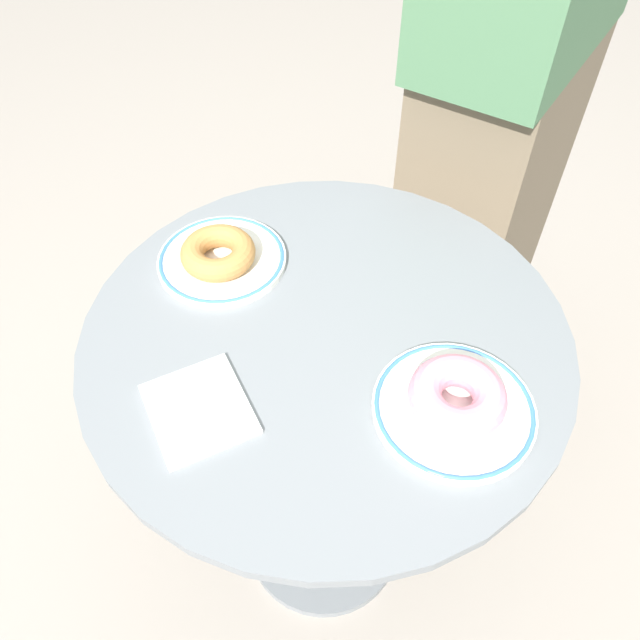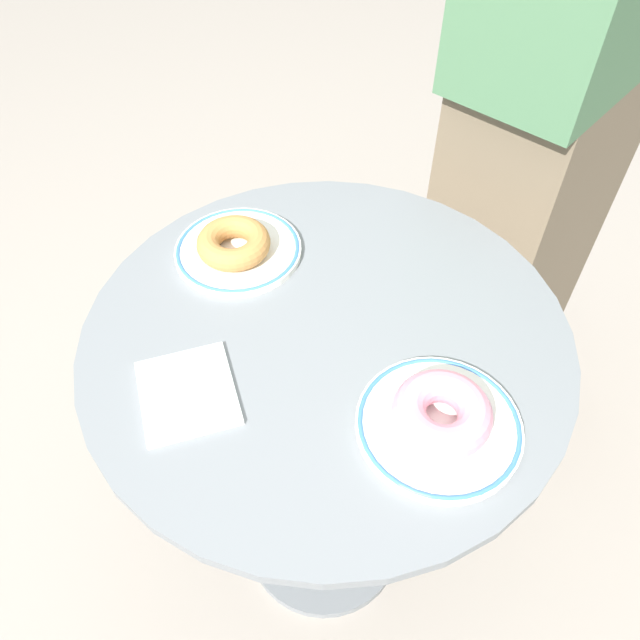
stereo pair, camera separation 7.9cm
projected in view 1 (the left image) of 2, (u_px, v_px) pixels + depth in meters
name	position (u px, v px, depth m)	size (l,w,h in m)	color
ground_plane	(324.00, 540.00, 1.36)	(7.00, 7.00, 0.02)	#9E9389
cafe_table	(325.00, 417.00, 0.97)	(0.65, 0.65, 0.71)	slate
plate_left	(222.00, 259.00, 0.89)	(0.19, 0.19, 0.01)	white
plate_right	(454.00, 408.00, 0.72)	(0.19, 0.19, 0.01)	white
donut_old_fashioned	(218.00, 253.00, 0.87)	(0.11, 0.11, 0.03)	#BC7F42
donut_pink_frosted	(457.00, 396.00, 0.70)	(0.11, 0.11, 0.04)	pink
paper_napkin	(199.00, 409.00, 0.73)	(0.13, 0.11, 0.01)	white
person_figure	(508.00, 89.00, 1.08)	(0.33, 0.50, 1.61)	brown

